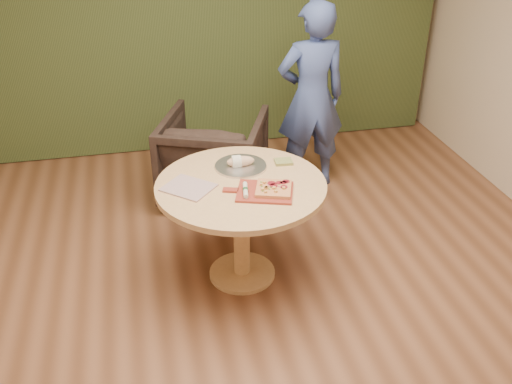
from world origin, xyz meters
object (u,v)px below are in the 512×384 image
Objects in this scene: pedestal_table at (241,202)px; pizza_paddle at (263,192)px; flatbread_pizza at (274,188)px; serving_tray at (241,166)px; bread_roll at (239,161)px; armchair at (214,154)px; cutlery_roll at (245,190)px; person_standing at (311,98)px.

pedestal_table is 2.38× the size of pizza_paddle.
pizza_paddle is (0.12, -0.15, 0.15)m from pedestal_table.
flatbread_pizza is 0.41m from serving_tray.
flatbread_pizza is 1.43× the size of bread_roll.
armchair reaches higher than pizza_paddle.
pedestal_table is 0.22m from cutlery_roll.
pedestal_table is 4.06× the size of flatbread_pizza.
pedestal_table is 0.29m from flatbread_pizza.
cutlery_roll is at bearing -89.43° from pedestal_table.
person_standing reaches higher than pedestal_table.
person_standing is (0.86, 1.22, 0.22)m from pedestal_table.
cutlery_roll is 1.61m from person_standing.
person_standing is (0.87, 0.08, 0.40)m from armchair.
armchair is (-0.20, 1.30, -0.36)m from flatbread_pizza.
bread_roll reaches higher than serving_tray.
person_standing is at bearing 50.69° from serving_tray.
armchair is (-0.02, 1.29, -0.36)m from cutlery_roll.
pedestal_table is 1.34× the size of armchair.
armchair reaches higher than serving_tray.
bread_roll reaches higher than cutlery_roll.
armchair is at bearing 93.07° from bread_roll.
cutlery_roll is 0.24× the size of armchair.
cutlery_roll is (0.00, -0.14, 0.17)m from pedestal_table.
cutlery_roll is 0.37m from serving_tray.
person_standing is at bearing 67.29° from cutlery_roll.
person_standing is at bearing 79.61° from pizza_paddle.
armchair reaches higher than pedestal_table.
pizza_paddle is 0.07m from flatbread_pizza.
armchair is at bearing 93.62° from serving_tray.
pizza_paddle is 0.12m from cutlery_roll.
pizza_paddle is 1.71× the size of flatbread_pizza.
armchair is at bearing 98.54° from flatbread_pizza.
person_standing is at bearing 63.92° from flatbread_pizza.
pedestal_table is at bearing -98.73° from bread_roll.
flatbread_pizza is at bearing -41.36° from pedestal_table.
serving_tray is at bearing 118.69° from pizza_paddle.
pedestal_table is at bearing 99.93° from cutlery_roll.
serving_tray is at bearing 49.99° from person_standing.
serving_tray is at bearing 79.10° from pedestal_table.
armchair is 0.96m from person_standing.
person_standing reaches higher than flatbread_pizza.
cutlery_roll reaches higher than pizza_paddle.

